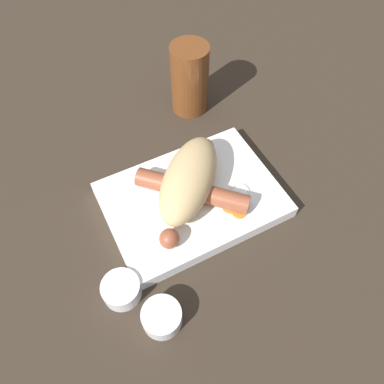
% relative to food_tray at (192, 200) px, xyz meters
% --- Properties ---
extents(ground_plane, '(3.00, 3.00, 0.00)m').
position_rel_food_tray_xyz_m(ground_plane, '(0.00, 0.00, -0.01)').
color(ground_plane, '#33281E').
extents(food_tray, '(0.27, 0.19, 0.02)m').
position_rel_food_tray_xyz_m(food_tray, '(0.00, 0.00, 0.00)').
color(food_tray, white).
rests_on(food_tray, ground_plane).
extents(bread_roll, '(0.17, 0.17, 0.06)m').
position_rel_food_tray_xyz_m(bread_roll, '(0.00, 0.01, 0.04)').
color(bread_roll, tan).
rests_on(bread_roll, food_tray).
extents(sausage, '(0.15, 0.15, 0.03)m').
position_rel_food_tray_xyz_m(sausage, '(-0.00, 0.00, 0.03)').
color(sausage, brown).
rests_on(sausage, food_tray).
extents(pickled_veggies, '(0.06, 0.06, 0.00)m').
position_rel_food_tray_xyz_m(pickled_veggies, '(0.05, -0.04, 0.01)').
color(pickled_veggies, orange).
rests_on(pickled_veggies, food_tray).
extents(condiment_cup_near, '(0.05, 0.05, 0.03)m').
position_rel_food_tray_xyz_m(condiment_cup_near, '(-0.15, -0.09, 0.00)').
color(condiment_cup_near, white).
rests_on(condiment_cup_near, ground_plane).
extents(condiment_cup_far, '(0.05, 0.05, 0.03)m').
position_rel_food_tray_xyz_m(condiment_cup_far, '(-0.12, -0.14, 0.00)').
color(condiment_cup_far, white).
rests_on(condiment_cup_far, ground_plane).
extents(drink_glass, '(0.07, 0.07, 0.13)m').
position_rel_food_tray_xyz_m(drink_glass, '(0.10, 0.20, 0.05)').
color(drink_glass, brown).
rests_on(drink_glass, ground_plane).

